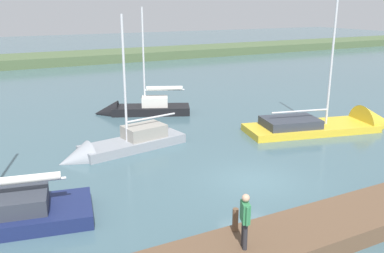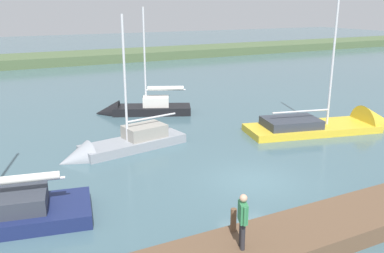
{
  "view_description": "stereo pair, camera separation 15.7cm",
  "coord_description": "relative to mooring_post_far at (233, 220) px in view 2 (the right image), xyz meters",
  "views": [
    {
      "loc": [
        10.57,
        14.17,
        7.71
      ],
      "look_at": [
        1.38,
        -3.48,
        1.85
      ],
      "focal_mm": 38.92,
      "sensor_mm": 36.0,
      "label": 1
    },
    {
      "loc": [
        10.43,
        14.24,
        7.71
      ],
      "look_at": [
        1.38,
        -3.48,
        1.85
      ],
      "focal_mm": 38.92,
      "sensor_mm": 36.0,
      "label": 2
    }
  ],
  "objects": [
    {
      "name": "sailboat_far_left",
      "position": [
        -13.58,
        -8.3,
        -0.88
      ],
      "size": [
        10.62,
        5.04,
        11.37
      ],
      "rotation": [
        0.0,
        0.0,
        2.91
      ],
      "color": "gold",
      "rests_on": "ground_plane"
    },
    {
      "name": "ground_plane",
      "position": [
        -3.77,
        -4.16,
        -1.03
      ],
      "size": [
        200.0,
        200.0,
        0.0
      ],
      "primitive_type": "plane",
      "color": "#42606B"
    },
    {
      "name": "person_on_dock",
      "position": [
        0.29,
        0.94,
        0.63
      ],
      "size": [
        0.38,
        0.62,
        1.77
      ],
      "rotation": [
        0.0,
        0.0,
        2.76
      ],
      "color": "#28282D",
      "rests_on": "dock_pier"
    },
    {
      "name": "far_shoreline",
      "position": [
        -3.77,
        -48.75,
        -1.03
      ],
      "size": [
        180.0,
        8.0,
        2.4
      ],
      "primitive_type": "cube",
      "color": "#4C603D",
      "rests_on": "ground_plane"
    },
    {
      "name": "dock_pier",
      "position": [
        -3.77,
        0.84,
        -0.71
      ],
      "size": [
        25.16,
        2.39,
        0.64
      ],
      "primitive_type": "cube",
      "color": "brown",
      "rests_on": "ground_plane"
    },
    {
      "name": "mooring_post_far",
      "position": [
        0.0,
        0.0,
        0.0
      ],
      "size": [
        0.19,
        0.19,
        0.79
      ],
      "primitive_type": "cylinder",
      "color": "brown",
      "rests_on": "dock_pier"
    },
    {
      "name": "sailboat_inner_slip",
      "position": [
        -3.27,
        -17.98,
        -0.83
      ],
      "size": [
        7.04,
        4.5,
        8.41
      ],
      "rotation": [
        0.0,
        0.0,
        -0.42
      ],
      "color": "black",
      "rests_on": "ground_plane"
    },
    {
      "name": "sailboat_outer_mooring",
      "position": [
        0.52,
        -10.75,
        -0.88
      ],
      "size": [
        7.41,
        3.05,
        8.16
      ],
      "rotation": [
        0.0,
        0.0,
        0.17
      ],
      "color": "gray",
      "rests_on": "ground_plane"
    }
  ]
}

